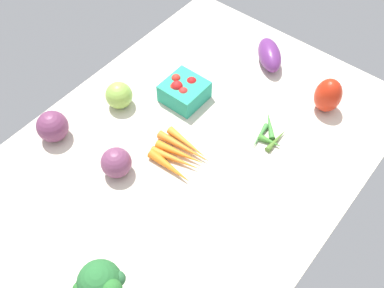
# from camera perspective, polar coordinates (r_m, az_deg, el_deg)

# --- Properties ---
(tablecloth) EXTENTS (1.04, 0.76, 0.02)m
(tablecloth) POSITION_cam_1_polar(r_m,az_deg,el_deg) (1.14, -0.00, -0.91)
(tablecloth) COLOR beige
(tablecloth) RESTS_ON ground
(carrot_bunch) EXTENTS (0.12, 0.16, 0.02)m
(carrot_bunch) POSITION_cam_1_polar(r_m,az_deg,el_deg) (1.11, -1.58, -1.34)
(carrot_bunch) COLOR orange
(carrot_bunch) RESTS_ON tablecloth
(red_onion_near_basket) EXTENTS (0.08, 0.08, 0.08)m
(red_onion_near_basket) POSITION_cam_1_polar(r_m,az_deg,el_deg) (1.18, -17.01, 2.11)
(red_onion_near_basket) COLOR #703559
(red_onion_near_basket) RESTS_ON tablecloth
(eggplant) EXTENTS (0.13, 0.13, 0.06)m
(eggplant) POSITION_cam_1_polar(r_m,az_deg,el_deg) (1.34, 9.64, 10.90)
(eggplant) COLOR #652A72
(eggplant) RESTS_ON tablecloth
(berry_basket) EXTENTS (0.10, 0.10, 0.07)m
(berry_basket) POSITION_cam_1_polar(r_m,az_deg,el_deg) (1.22, -1.02, 6.66)
(berry_basket) COLOR teal
(berry_basket) RESTS_ON tablecloth
(okra_pile) EXTENTS (0.13, 0.10, 0.02)m
(okra_pile) POSITION_cam_1_polar(r_m,az_deg,el_deg) (1.17, 9.64, 1.13)
(okra_pile) COLOR #468B33
(okra_pile) RESTS_ON tablecloth
(bell_pepper_red) EXTENTS (0.09, 0.09, 0.10)m
(bell_pepper_red) POSITION_cam_1_polar(r_m,az_deg,el_deg) (1.23, 16.60, 5.83)
(bell_pepper_red) COLOR red
(bell_pepper_red) RESTS_ON tablecloth
(red_onion_center) EXTENTS (0.07, 0.07, 0.07)m
(red_onion_center) POSITION_cam_1_polar(r_m,az_deg,el_deg) (1.08, -9.43, -2.30)
(red_onion_center) COLOR #743A5C
(red_onion_center) RESTS_ON tablecloth
(broccoli_head) EXTENTS (0.09, 0.10, 0.13)m
(broccoli_head) POSITION_cam_1_polar(r_m,az_deg,el_deg) (0.90, -11.40, -16.83)
(broccoli_head) COLOR #92BF77
(broccoli_head) RESTS_ON tablecloth
(heirloom_tomato_green) EXTENTS (0.07, 0.07, 0.07)m
(heirloom_tomato_green) POSITION_cam_1_polar(r_m,az_deg,el_deg) (1.21, -9.10, 6.02)
(heirloom_tomato_green) COLOR #8DB94A
(heirloom_tomato_green) RESTS_ON tablecloth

